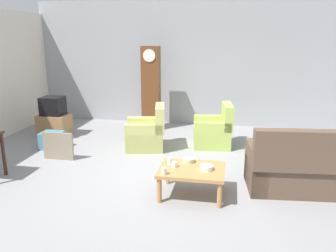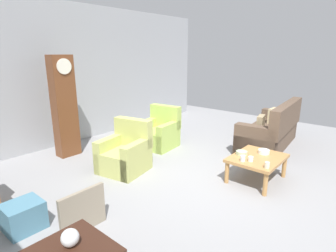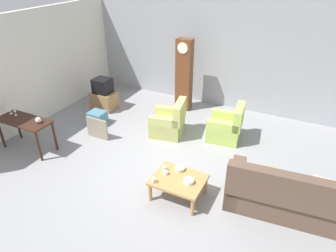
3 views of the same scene
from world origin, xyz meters
name	(u,v)px [view 3 (image 3 of 3)]	position (x,y,z in m)	size (l,w,h in m)	color
ground_plane	(170,168)	(0.00, 0.00, 0.00)	(10.40, 10.40, 0.00)	gray
garage_door_wall	(226,53)	(0.00, 3.60, 1.60)	(8.40, 0.16, 3.20)	#9EA0A5
pegboard_wall_left	(30,70)	(-4.20, 0.40, 1.44)	(0.12, 6.40, 2.88)	silver
couch_floral	(288,197)	(2.39, -0.24, 0.35)	(2.17, 1.07, 1.04)	brown
armchair_olive_near	(169,123)	(-0.66, 1.29, 0.31)	(0.93, 0.90, 0.92)	#B7BC66
armchair_olive_far	(226,128)	(0.71, 1.71, 0.31)	(0.88, 0.85, 0.92)	#AECB5B
coffee_table_wood	(178,181)	(0.51, -0.71, 0.36)	(0.96, 0.76, 0.42)	#B27F47
console_table_dark	(25,124)	(-3.31, -0.78, 0.66)	(1.30, 0.56, 0.77)	#381E14
grandfather_clock	(184,75)	(-0.94, 2.81, 1.04)	(0.44, 0.30, 2.07)	brown
tv_stand_cabinet	(104,101)	(-3.02, 1.75, 0.26)	(0.68, 0.52, 0.52)	#997047
tv_crt	(103,86)	(-3.02, 1.75, 0.73)	(0.48, 0.44, 0.42)	black
framed_picture_leaning	(97,128)	(-2.17, 0.32, 0.27)	(0.60, 0.05, 0.53)	gray
storage_box_blue	(98,118)	(-2.63, 0.91, 0.18)	(0.43, 0.39, 0.35)	teal
glass_dome_cloche	(38,120)	(-2.89, -0.72, 0.84)	(0.13, 0.13, 0.13)	silver
cup_white_porcelain	(166,173)	(0.25, -0.70, 0.46)	(0.08, 0.08, 0.08)	white
cup_blue_rimmed	(164,168)	(0.17, -0.61, 0.47)	(0.08, 0.08, 0.10)	silver
cup_cream_tall	(154,180)	(0.15, -1.00, 0.47)	(0.07, 0.07, 0.10)	beige
bowl_white_stacked	(189,181)	(0.73, -0.73, 0.46)	(0.19, 0.19, 0.07)	white
bowl_shallow_green	(180,169)	(0.43, -0.46, 0.45)	(0.19, 0.19, 0.06)	#B2C69E
wine_glass_tall	(10,109)	(-3.80, -0.71, 0.91)	(0.07, 0.07, 0.21)	silver
wine_glass_mid	(15,111)	(-3.63, -0.71, 0.90)	(0.07, 0.07, 0.19)	silver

